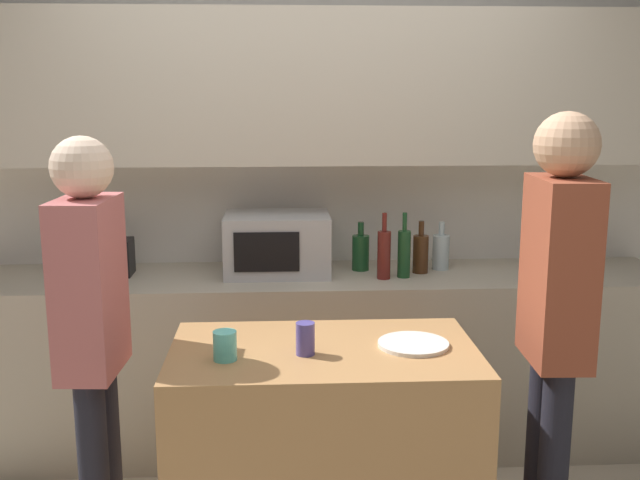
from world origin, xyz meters
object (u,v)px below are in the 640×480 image
at_px(bottle_4, 441,251).
at_px(bottle_0, 361,252).
at_px(potted_plant, 576,231).
at_px(plate_on_island, 413,344).
at_px(cup_1, 225,346).
at_px(cup_0, 305,339).
at_px(bottle_1, 384,254).
at_px(person_left, 92,323).
at_px(toaster, 106,257).
at_px(bottle_2, 404,253).
at_px(person_center, 556,307).
at_px(bottle_3, 421,253).
at_px(microwave, 277,244).

bearing_deg(bottle_4, bottle_0, 179.28).
distance_m(potted_plant, plate_on_island, 1.51).
bearing_deg(plate_on_island, cup_1, -171.19).
bearing_deg(cup_0, bottle_1, 67.54).
height_order(bottle_0, person_left, person_left).
relative_size(toaster, potted_plant, 0.66).
relative_size(potted_plant, person_left, 0.24).
xyz_separation_m(bottle_2, person_left, (-1.29, -0.92, -0.04)).
xyz_separation_m(toaster, person_left, (0.18, -1.05, -0.01)).
xyz_separation_m(bottle_4, person_center, (0.17, -1.17, 0.05)).
xyz_separation_m(potted_plant, bottle_2, (-0.90, -0.12, -0.07)).
bearing_deg(cup_1, cup_0, 7.93).
relative_size(bottle_2, bottle_3, 1.22).
bearing_deg(bottle_0, bottle_1, -62.92).
xyz_separation_m(toaster, cup_1, (0.67, -1.20, -0.05)).
relative_size(bottle_4, cup_0, 2.12).
bearing_deg(bottle_0, person_center, -63.59).
bearing_deg(bottle_0, cup_1, -116.07).
distance_m(bottle_3, cup_0, 1.29).
distance_m(microwave, bottle_0, 0.43).
distance_m(potted_plant, cup_1, 2.09).
relative_size(microwave, bottle_0, 2.09).
xyz_separation_m(bottle_0, bottle_1, (0.09, -0.18, 0.03)).
xyz_separation_m(bottle_2, person_center, (0.39, -1.01, 0.02)).
xyz_separation_m(microwave, potted_plant, (1.53, 0.00, 0.05)).
xyz_separation_m(bottle_1, person_left, (-1.19, -0.90, -0.04)).
bearing_deg(person_left, bottle_4, 129.13).
height_order(bottle_1, bottle_2, bottle_1).
xyz_separation_m(plate_on_island, cup_1, (-0.68, -0.10, 0.04)).
bearing_deg(potted_plant, cup_1, -144.87).
relative_size(cup_0, person_left, 0.07).
distance_m(potted_plant, person_center, 1.25).
bearing_deg(bottle_0, person_left, -135.27).
bearing_deg(bottle_4, toaster, -178.92).
relative_size(potted_plant, bottle_0, 1.58).
relative_size(bottle_3, plate_on_island, 1.02).
bearing_deg(cup_1, potted_plant, 35.13).
xyz_separation_m(bottle_0, cup_1, (-0.60, -1.24, -0.05)).
distance_m(cup_0, person_center, 0.91).
bearing_deg(bottle_3, bottle_0, 166.30).
bearing_deg(plate_on_island, bottle_0, 93.66).
distance_m(bottle_0, cup_1, 1.38).
bearing_deg(potted_plant, microwave, -179.94).
relative_size(plate_on_island, person_center, 0.15).
height_order(cup_1, person_center, person_center).
distance_m(bottle_0, bottle_4, 0.41).
xyz_separation_m(bottle_3, person_center, (0.29, -1.10, 0.04)).
height_order(toaster, potted_plant, potted_plant).
bearing_deg(bottle_0, potted_plant, -1.93).
bearing_deg(person_left, person_center, 90.56).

